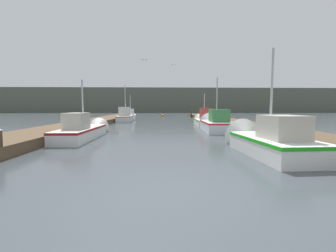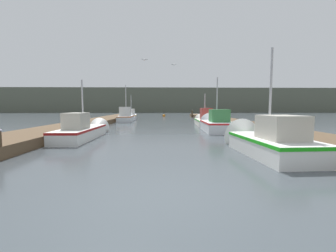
# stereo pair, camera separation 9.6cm
# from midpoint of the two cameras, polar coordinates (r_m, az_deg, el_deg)

# --- Properties ---
(ground_plane) EXTENTS (200.00, 200.00, 0.00)m
(ground_plane) POSITION_cam_midpoint_polar(r_m,az_deg,el_deg) (4.29, -0.37, -17.87)
(ground_plane) COLOR #3D4449
(dock_left) EXTENTS (2.81, 40.00, 0.43)m
(dock_left) POSITION_cam_midpoint_polar(r_m,az_deg,el_deg) (20.97, -19.01, 0.67)
(dock_left) COLOR brown
(dock_left) RESTS_ON ground_plane
(dock_right) EXTENTS (2.81, 40.00, 0.43)m
(dock_right) POSITION_cam_midpoint_polar(r_m,az_deg,el_deg) (21.02, 16.27, 0.75)
(dock_right) COLOR brown
(dock_right) RESTS_ON ground_plane
(distant_shore_ridge) EXTENTS (120.00, 16.00, 7.20)m
(distant_shore_ridge) POSITION_cam_midpoint_polar(r_m,az_deg,el_deg) (72.82, -1.54, 6.41)
(distant_shore_ridge) COLOR #565B4C
(distant_shore_ridge) RESTS_ON ground_plane
(fishing_boat_0) EXTENTS (1.92, 4.55, 4.15)m
(fishing_boat_0) POSITION_cam_midpoint_polar(r_m,az_deg,el_deg) (8.84, 23.79, -3.42)
(fishing_boat_0) COLOR silver
(fishing_boat_0) RESTS_ON ground_plane
(fishing_boat_1) EXTENTS (1.39, 5.75, 3.40)m
(fishing_boat_1) POSITION_cam_midpoint_polar(r_m,az_deg,el_deg) (12.90, -20.08, -0.93)
(fishing_boat_1) COLOR silver
(fishing_boat_1) RESTS_ON ground_plane
(fishing_boat_2) EXTENTS (1.97, 4.78, 4.17)m
(fishing_boat_2) POSITION_cam_midpoint_polar(r_m,az_deg,el_deg) (16.05, 12.19, 0.52)
(fishing_boat_2) COLOR silver
(fishing_boat_2) RESTS_ON ground_plane
(fishing_boat_3) EXTENTS (1.72, 5.24, 3.27)m
(fishing_boat_3) POSITION_cam_midpoint_polar(r_m,az_deg,el_deg) (20.82, 9.33, 1.47)
(fishing_boat_3) COLOR silver
(fishing_boat_3) RESTS_ON ground_plane
(fishing_boat_4) EXTENTS (1.71, 5.31, 4.47)m
(fishing_boat_4) POSITION_cam_midpoint_polar(r_m,az_deg,el_deg) (26.12, -10.43, 2.27)
(fishing_boat_4) COLOR silver
(fishing_boat_4) RESTS_ON ground_plane
(fishing_boat_5) EXTENTS (1.88, 5.49, 3.55)m
(fishing_boat_5) POSITION_cam_midpoint_polar(r_m,az_deg,el_deg) (30.79, -9.23, 2.56)
(fishing_boat_5) COLOR silver
(fishing_boat_5) RESTS_ON ground_plane
(mooring_piling_0) EXTENTS (0.25, 0.25, 1.15)m
(mooring_piling_0) POSITION_cam_midpoint_polar(r_m,az_deg,el_deg) (36.01, 6.23, 3.14)
(mooring_piling_0) COLOR #473523
(mooring_piling_0) RESTS_ON ground_plane
(mooring_piling_3) EXTENTS (0.28, 0.28, 1.20)m
(mooring_piling_3) POSITION_cam_midpoint_polar(r_m,az_deg,el_deg) (13.22, -24.31, -0.10)
(mooring_piling_3) COLOR #473523
(mooring_piling_3) RESTS_ON ground_plane
(channel_buoy) EXTENTS (0.50, 0.50, 1.00)m
(channel_buoy) POSITION_cam_midpoint_polar(r_m,az_deg,el_deg) (38.53, -0.99, 2.63)
(channel_buoy) COLOR #BF6513
(channel_buoy) RESTS_ON ground_plane
(seagull_lead) EXTENTS (0.56, 0.31, 0.12)m
(seagull_lead) POSITION_cam_midpoint_polar(r_m,az_deg,el_deg) (23.84, 1.56, 15.31)
(seagull_lead) COLOR white
(seagull_1) EXTENTS (0.55, 0.29, 0.12)m
(seagull_1) POSITION_cam_midpoint_polar(r_m,az_deg,el_deg) (21.13, -5.85, 16.40)
(seagull_1) COLOR white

